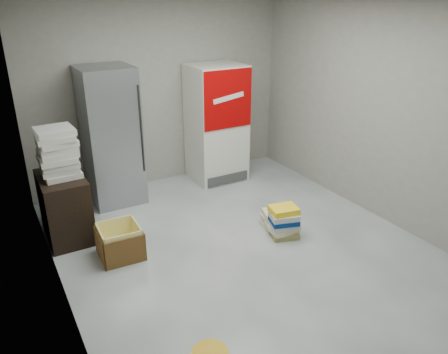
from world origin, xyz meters
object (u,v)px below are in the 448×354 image
phonebook_stack_main (284,222)px  cardboard_box (120,244)px  steel_fridge (111,137)px  wood_shelf (65,207)px  coke_cooler (217,123)px

phonebook_stack_main → cardboard_box: 1.95m
steel_fridge → wood_shelf: (-0.83, -0.73, -0.55)m
steel_fridge → coke_cooler: size_ratio=1.06×
coke_cooler → steel_fridge: bearing=179.8°
steel_fridge → coke_cooler: steel_fridge is taller
phonebook_stack_main → cardboard_box: bearing=176.1°
phonebook_stack_main → cardboard_box: phonebook_stack_main is taller
wood_shelf → phonebook_stack_main: wood_shelf is taller
coke_cooler → wood_shelf: coke_cooler is taller
wood_shelf → cardboard_box: 0.89m
wood_shelf → phonebook_stack_main: (2.29, -1.32, -0.20)m
cardboard_box → phonebook_stack_main: bearing=-15.0°
steel_fridge → wood_shelf: steel_fridge is taller
wood_shelf → steel_fridge: bearing=41.3°
coke_cooler → cardboard_box: coke_cooler is taller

